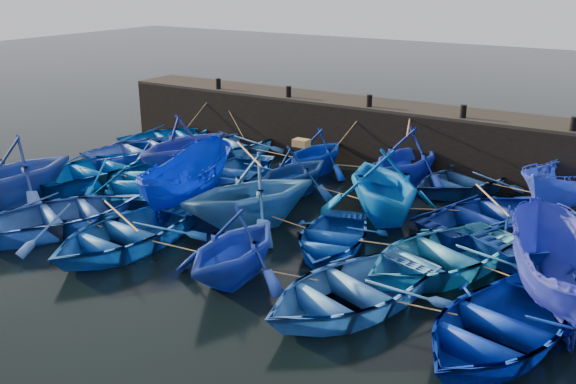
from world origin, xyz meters
The scene contains 37 objects.
ground centered at (0.00, 0.00, 0.00)m, with size 120.00×120.00×0.00m, color black.
quay_wall centered at (0.00, 10.50, 1.25)m, with size 26.00×2.50×2.50m, color black.
quay_top centered at (0.00, 10.50, 2.56)m, with size 26.00×2.50×0.12m, color black.
bollard_0 centered at (-8.00, 9.60, 2.87)m, with size 0.24×0.24×0.50m, color black.
bollard_1 centered at (-4.00, 9.60, 2.87)m, with size 0.24×0.24×0.50m, color black.
bollard_2 centered at (0.00, 9.60, 2.87)m, with size 0.24×0.24×0.50m, color black.
bollard_3 centered at (4.00, 9.60, 2.87)m, with size 0.24×0.24×0.50m, color black.
bollard_4 centered at (8.00, 9.60, 2.87)m, with size 0.24×0.24×0.50m, color black.
boat_0 centered at (-9.53, 7.55, 0.48)m, with size 3.34×4.66×0.97m, color #004394.
boat_1 centered at (-6.09, 7.77, 0.54)m, with size 3.74×5.23×1.09m, color #235496.
boat_2 centered at (-1.32, 7.48, 0.96)m, with size 3.14×3.64×1.92m, color #002498.
boat_3 centered at (2.42, 8.01, 1.17)m, with size 3.84×4.45×2.34m, color #11289A.
boat_4 centered at (4.54, 8.44, 0.49)m, with size 3.40×4.76×0.99m, color navy.
boat_5 centered at (8.32, 8.12, 1.01)m, with size 1.98×5.25×2.03m, color #263DC1.
boat_6 centered at (-8.85, 5.13, 0.54)m, with size 3.75×5.25×1.09m, color blue.
boat_7 centered at (-6.00, 4.75, 1.25)m, with size 4.10×4.75×2.50m, color navy.
boat_8 centered at (-3.31, 4.33, 0.52)m, with size 3.61×5.05×1.05m, color #134AA3.
boat_9 centered at (-0.65, 4.65, 0.98)m, with size 3.22×3.74×1.97m, color navy.
boat_10 centered at (3.12, 4.28, 1.28)m, with size 4.20×4.88×2.57m, color blue.
boat_11 centered at (6.54, 5.05, 0.54)m, with size 3.75×5.24×1.09m, color navy.
boat_12 centered at (8.90, 4.61, 0.60)m, with size 4.13×5.78×1.20m, color blue.
boat_13 centered at (-8.19, 1.83, 0.56)m, with size 3.83×5.36×1.11m, color #0049A5.
boat_14 centered at (-5.56, 1.81, 0.55)m, with size 3.76×5.26×1.09m, color #0655A3.
boat_15 centered at (-3.19, 1.56, 1.03)m, with size 2.00×5.32×2.06m, color #011DA2.
boat_16 centered at (-0.26, 1.25, 1.25)m, with size 4.09×4.74×2.50m, color #255E9B.
boat_17 centered at (2.93, 0.99, 0.44)m, with size 3.02×4.22×0.88m, color #083891.
boat_18 centered at (6.17, 1.31, 0.56)m, with size 3.84×5.37×1.11m, color #2479C1.
boat_19 centered at (9.21, 0.97, 1.02)m, with size 1.99×5.29×2.05m, color navy.
boat_20 centered at (-8.83, -1.34, 1.23)m, with size 4.02×4.67×2.46m, color #24428F.
boat_21 centered at (-5.23, -2.21, 0.56)m, with size 3.85×5.38×1.12m, color #224A97.
boat_22 centered at (-2.46, -2.28, 0.54)m, with size 3.74×5.22×1.08m, color #124A97.
boat_23 centered at (1.62, -2.10, 1.03)m, with size 3.38×3.92×2.06m, color #1430A1.
boat_24 centered at (4.98, -1.86, 0.55)m, with size 3.79×5.30×1.10m, color blue.
boat_25 centered at (8.57, -1.66, 0.56)m, with size 3.84×5.37×1.11m, color navy.
wooden_crate centered at (-0.35, 4.65, 2.10)m, with size 0.57×0.42×0.27m, color olive.
mooring_ropes centered at (-0.22, 5.05, 0.88)m, with size 17.89×11.95×2.10m.
loose_oars centered at (1.56, 3.01, 1.78)m, with size 11.25×12.37×1.47m.
Camera 1 is at (11.29, -14.72, 8.04)m, focal length 40.00 mm.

